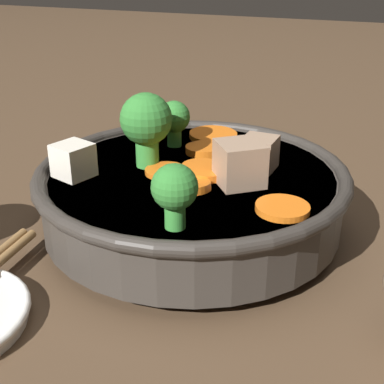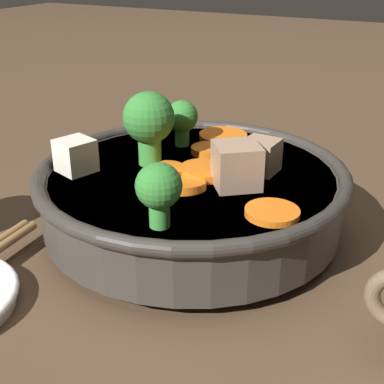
% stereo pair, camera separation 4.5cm
% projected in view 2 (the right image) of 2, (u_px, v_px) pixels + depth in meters
% --- Properties ---
extents(ground_plane, '(3.00, 3.00, 0.00)m').
position_uv_depth(ground_plane, '(192.00, 230.00, 0.47)').
color(ground_plane, '#4C3826').
extents(stirfry_bowl, '(0.26, 0.26, 0.12)m').
position_uv_depth(stirfry_bowl, '(191.00, 189.00, 0.45)').
color(stirfry_bowl, '#38332D').
rests_on(stirfry_bowl, ground_plane).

